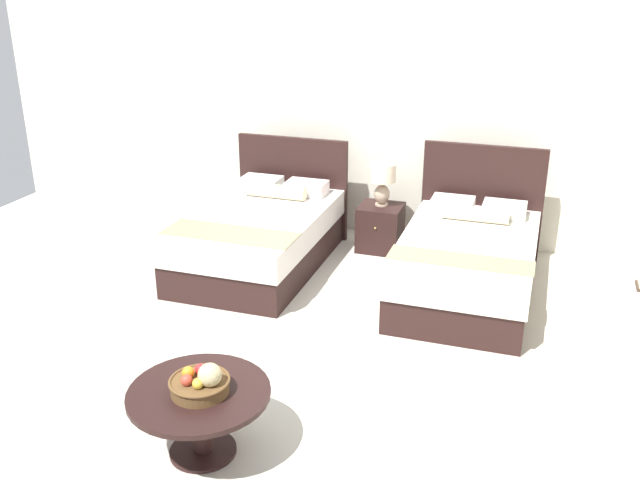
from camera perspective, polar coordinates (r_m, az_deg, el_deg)
ground_plane at (r=5.90m, az=-0.64°, el=-8.72°), size 10.09×9.23×0.02m
wall_back at (r=7.97m, az=6.07°, el=9.81°), size 10.09×0.12×2.71m
bed_near_window at (r=7.31m, az=-4.87°, el=0.41°), size 1.30×2.11×1.16m
bed_near_corner at (r=6.81m, az=11.94°, el=-1.67°), size 1.26×2.08×1.24m
nightstand at (r=7.75m, az=4.95°, el=1.03°), size 0.47×0.47×0.51m
table_lamp at (r=7.59m, az=5.12°, el=5.00°), size 0.29×0.29×0.47m
coffee_table at (r=4.61m, az=-9.79°, el=-13.13°), size 0.91×0.91×0.47m
fruit_bowl at (r=4.49m, az=-9.69°, el=-11.39°), size 0.39×0.39×0.22m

